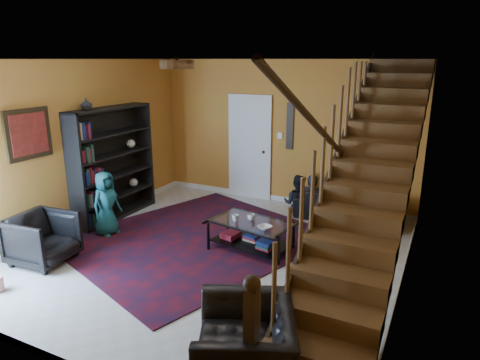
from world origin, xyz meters
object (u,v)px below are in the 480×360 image
(armchair_left, at_px, (43,239))
(coffee_table, at_px, (251,233))
(armchair_right, at_px, (245,345))
(bookshelf, at_px, (113,165))
(sofa, at_px, (349,205))

(armchair_left, xyz_separation_m, coffee_table, (2.47, 1.68, -0.10))
(armchair_right, relative_size, coffee_table, 0.77)
(bookshelf, distance_m, armchair_right, 4.78)
(bookshelf, height_order, coffee_table, bookshelf)
(bookshelf, height_order, armchair_left, bookshelf)
(sofa, xyz_separation_m, armchair_right, (0.03, -4.39, 0.05))
(sofa, distance_m, armchair_left, 5.04)
(armchair_right, bearing_deg, coffee_table, 178.90)
(armchair_left, bearing_deg, bookshelf, 5.55)
(sofa, bearing_deg, armchair_right, 89.91)
(armchair_right, xyz_separation_m, coffee_table, (-1.08, 2.47, -0.06))
(armchair_right, distance_m, coffee_table, 2.70)
(armchair_left, distance_m, coffee_table, 2.99)
(coffee_table, bearing_deg, armchair_right, -66.35)
(armchair_left, relative_size, armchair_right, 0.79)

